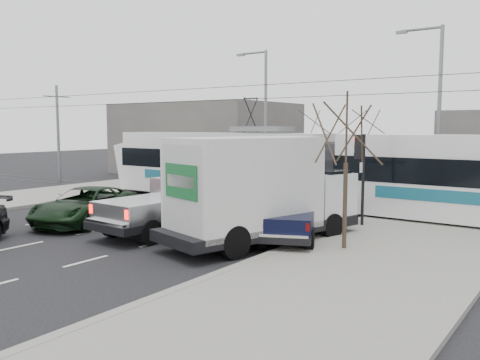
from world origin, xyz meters
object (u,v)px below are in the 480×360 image
Objects in this scene: box_truck at (259,191)px; traffic_signal at (360,160)px; bare_tree at (346,134)px; street_lamp_far at (263,110)px; silver_pickup at (181,200)px; green_car at (86,206)px; street_lamp_near at (436,105)px; navy_pickup at (292,214)px; tram at (335,171)px.

traffic_signal is at bearing 84.35° from box_truck.
box_truck is (-2.92, -0.51, -1.97)m from bare_tree.
silver_pickup is (5.08, -13.84, -3.93)m from street_lamp_far.
traffic_signal is 7.23m from silver_pickup.
street_lamp_far reaches higher than box_truck.
bare_tree is at bearing -9.29° from green_car.
street_lamp_near is 1.87× the size of navy_pickup.
navy_pickup is (-2.31, 0.69, -2.85)m from bare_tree.
bare_tree is 0.56× the size of street_lamp_near.
traffic_signal is at bearing 12.21° from green_car.
traffic_signal is at bearing 41.48° from silver_pickup.
green_car is (0.92, -15.12, -4.36)m from street_lamp_far.
traffic_signal reaches higher than navy_pickup.
green_car is (-8.56, -2.31, -0.19)m from navy_pickup.
navy_pickup reaches higher than green_car.
tram reaches higher than bare_tree.
street_lamp_far is 1.35× the size of silver_pickup.
bare_tree is 11.40m from green_car.
tram is 11.40m from green_car.
silver_pickup is 1.38× the size of navy_pickup.
silver_pickup is 0.86× the size of box_truck.
navy_pickup is (-2.02, -10.81, -4.17)m from street_lamp_near.
tram reaches higher than silver_pickup.
traffic_signal is 0.66× the size of green_car.
silver_pickup is at bearing -177.13° from bare_tree.
street_lamp_near is 6.36m from tram.
green_car is (-4.16, -1.28, -0.43)m from silver_pickup.
green_car is (-9.74, -5.62, -1.99)m from traffic_signal.
street_lamp_near reaches higher than navy_pickup.
tram is (-3.37, -4.38, -3.15)m from street_lamp_near.
street_lamp_near is at bearing 33.34° from green_car.
street_lamp_far is at bearing 138.28° from traffic_signal.
box_truck is (3.78, -0.18, 0.64)m from silver_pickup.
box_truck is 8.09m from green_car.
box_truck reaches higher than silver_pickup.
box_truck reaches higher than green_car.
bare_tree is at bearing -40.18° from navy_pickup.
box_truck is (8.86, -14.01, -3.29)m from street_lamp_far.
bare_tree reaches higher than silver_pickup.
navy_pickup is 8.86m from green_car.
street_lamp_far reaches higher than bare_tree.
green_car is at bearing -86.52° from street_lamp_far.
street_lamp_far is 1.66× the size of green_car.
box_truck is at bearing -140.58° from navy_pickup.
street_lamp_near reaches higher than bare_tree.
box_truck is (-1.80, -4.51, -0.92)m from traffic_signal.
bare_tree reaches higher than navy_pickup.
navy_pickup is (9.48, -12.81, -4.17)m from street_lamp_far.
green_car is at bearing -156.01° from box_truck.
street_lamp_far reaches higher than silver_pickup.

